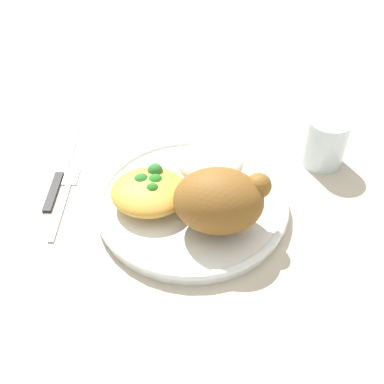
{
  "coord_description": "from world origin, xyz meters",
  "views": [
    {
      "loc": [
        0.03,
        -0.44,
        0.45
      ],
      "look_at": [
        0.0,
        0.0,
        0.03
      ],
      "focal_mm": 42.92,
      "sensor_mm": 36.0,
      "label": 1
    }
  ],
  "objects_px": {
    "mac_cheese_with_broccoli": "(150,191)",
    "water_glass": "(325,141)",
    "fork": "(64,198)",
    "roasted_chicken": "(220,200)",
    "rice_pile": "(210,162)",
    "knife": "(59,173)",
    "plate": "(192,203)"
  },
  "relations": [
    {
      "from": "roasted_chicken",
      "to": "mac_cheese_with_broccoli",
      "type": "height_order",
      "value": "roasted_chicken"
    },
    {
      "from": "roasted_chicken",
      "to": "rice_pile",
      "type": "xyz_separation_m",
      "value": [
        -0.02,
        0.1,
        -0.02
      ]
    },
    {
      "from": "knife",
      "to": "mac_cheese_with_broccoli",
      "type": "bearing_deg",
      "value": -23.75
    },
    {
      "from": "roasted_chicken",
      "to": "mac_cheese_with_broccoli",
      "type": "distance_m",
      "value": 0.1
    },
    {
      "from": "roasted_chicken",
      "to": "fork",
      "type": "relative_size",
      "value": 0.84
    },
    {
      "from": "rice_pile",
      "to": "knife",
      "type": "height_order",
      "value": "rice_pile"
    },
    {
      "from": "roasted_chicken",
      "to": "rice_pile",
      "type": "bearing_deg",
      "value": 99.41
    },
    {
      "from": "water_glass",
      "to": "rice_pile",
      "type": "bearing_deg",
      "value": -159.54
    },
    {
      "from": "knife",
      "to": "rice_pile",
      "type": "bearing_deg",
      "value": -0.93
    },
    {
      "from": "fork",
      "to": "knife",
      "type": "distance_m",
      "value": 0.05
    },
    {
      "from": "roasted_chicken",
      "to": "plate",
      "type": "bearing_deg",
      "value": 131.02
    },
    {
      "from": "roasted_chicken",
      "to": "rice_pile",
      "type": "height_order",
      "value": "roasted_chicken"
    },
    {
      "from": "roasted_chicken",
      "to": "knife",
      "type": "height_order",
      "value": "roasted_chicken"
    },
    {
      "from": "fork",
      "to": "water_glass",
      "type": "xyz_separation_m",
      "value": [
        0.37,
        0.11,
        0.04
      ]
    },
    {
      "from": "mac_cheese_with_broccoli",
      "to": "fork",
      "type": "distance_m",
      "value": 0.13
    },
    {
      "from": "rice_pile",
      "to": "knife",
      "type": "bearing_deg",
      "value": 179.07
    },
    {
      "from": "rice_pile",
      "to": "fork",
      "type": "distance_m",
      "value": 0.21
    },
    {
      "from": "fork",
      "to": "water_glass",
      "type": "bearing_deg",
      "value": 16.39
    },
    {
      "from": "mac_cheese_with_broccoli",
      "to": "water_glass",
      "type": "bearing_deg",
      "value": 26.71
    },
    {
      "from": "fork",
      "to": "knife",
      "type": "height_order",
      "value": "knife"
    },
    {
      "from": "rice_pile",
      "to": "mac_cheese_with_broccoli",
      "type": "xyz_separation_m",
      "value": [
        -0.08,
        -0.06,
        -0.0
      ]
    },
    {
      "from": "plate",
      "to": "fork",
      "type": "xyz_separation_m",
      "value": [
        -0.18,
        0.01,
        -0.01
      ]
    },
    {
      "from": "roasted_chicken",
      "to": "water_glass",
      "type": "height_order",
      "value": "roasted_chicken"
    },
    {
      "from": "roasted_chicken",
      "to": "knife",
      "type": "bearing_deg",
      "value": 157.57
    },
    {
      "from": "roasted_chicken",
      "to": "water_glass",
      "type": "bearing_deg",
      "value": 46.0
    },
    {
      "from": "roasted_chicken",
      "to": "mac_cheese_with_broccoli",
      "type": "bearing_deg",
      "value": 159.71
    },
    {
      "from": "knife",
      "to": "water_glass",
      "type": "height_order",
      "value": "water_glass"
    },
    {
      "from": "plate",
      "to": "fork",
      "type": "distance_m",
      "value": 0.18
    },
    {
      "from": "rice_pile",
      "to": "water_glass",
      "type": "relative_size",
      "value": 1.24
    },
    {
      "from": "plate",
      "to": "mac_cheese_with_broccoli",
      "type": "relative_size",
      "value": 2.55
    },
    {
      "from": "rice_pile",
      "to": "knife",
      "type": "xyz_separation_m",
      "value": [
        -0.22,
        0.0,
        -0.04
      ]
    },
    {
      "from": "mac_cheese_with_broccoli",
      "to": "water_glass",
      "type": "distance_m",
      "value": 0.27
    }
  ]
}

